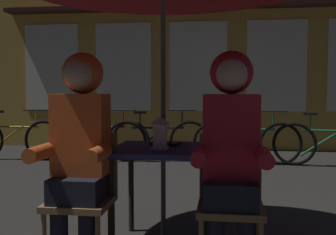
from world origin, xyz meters
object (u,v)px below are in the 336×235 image
at_px(bicycle_nearest, 14,139).
at_px(person_left_hooded, 80,138).
at_px(chair_left, 83,191).
at_px(bicycle_third, 158,140).
at_px(lantern, 160,132).
at_px(book, 166,144).
at_px(bicycle_fourth, 247,142).
at_px(bicycle_second, 101,139).
at_px(cafe_table, 163,161).
at_px(chair_right, 230,196).
at_px(person_right_hooded, 231,141).
at_px(bicycle_fifth, 330,144).

bearing_deg(bicycle_nearest, person_left_hooded, -57.26).
bearing_deg(chair_left, bicycle_third, 91.84).
height_order(lantern, chair_left, lantern).
height_order(lantern, book, lantern).
bearing_deg(bicycle_nearest, bicycle_fourth, 1.40).
height_order(lantern, person_left_hooded, person_left_hooded).
xyz_separation_m(person_left_hooded, bicycle_second, (-1.08, 4.09, -0.50)).
xyz_separation_m(bicycle_nearest, bicycle_third, (2.37, 0.16, 0.00)).
distance_m(bicycle_nearest, bicycle_fourth, 3.77).
relative_size(cafe_table, bicycle_third, 0.44).
distance_m(chair_right, bicycle_fourth, 3.93).
height_order(person_left_hooded, bicycle_fourth, person_left_hooded).
distance_m(bicycle_second, bicycle_fourth, 2.36).
bearing_deg(chair_left, bicycle_second, 105.00).
height_order(bicycle_nearest, bicycle_third, same).
relative_size(lantern, person_left_hooded, 0.17).
relative_size(bicycle_second, book, 8.35).
xyz_separation_m(person_left_hooded, bicycle_nearest, (-2.49, 3.88, -0.50)).
xyz_separation_m(chair_right, bicycle_second, (-2.04, 4.03, -0.14)).
xyz_separation_m(chair_right, person_right_hooded, (0.00, -0.06, 0.36)).
height_order(chair_right, person_right_hooded, person_right_hooded).
distance_m(bicycle_third, bicycle_fifth, 2.62).
bearing_deg(lantern, bicycle_nearest, 129.92).
xyz_separation_m(person_left_hooded, book, (0.49, 0.53, -0.09)).
bearing_deg(lantern, person_right_hooded, -34.36).
relative_size(bicycle_second, bicycle_fourth, 0.99).
height_order(chair_right, bicycle_nearest, chair_right).
relative_size(person_left_hooded, person_right_hooded, 1.00).
bearing_deg(person_right_hooded, bicycle_nearest, 131.69).
bearing_deg(chair_right, book, 134.88).
relative_size(lantern, bicycle_nearest, 0.14).
height_order(cafe_table, person_left_hooded, person_left_hooded).
relative_size(bicycle_nearest, book, 8.40).
height_order(chair_left, bicycle_second, chair_left).
bearing_deg(bicycle_fourth, person_right_hooded, -94.52).
bearing_deg(lantern, bicycle_second, 112.46).
relative_size(lantern, bicycle_fifth, 0.14).
bearing_deg(bicycle_third, chair_right, -74.72).
relative_size(chair_left, bicycle_fourth, 0.52).
xyz_separation_m(chair_left, bicycle_third, (-0.13, 3.98, -0.14)).
bearing_deg(bicycle_third, book, -80.05).
bearing_deg(person_right_hooded, bicycle_second, 116.52).
distance_m(chair_right, bicycle_nearest, 5.15).
relative_size(person_left_hooded, book, 7.00).
height_order(chair_right, person_left_hooded, person_left_hooded).
distance_m(chair_right, person_left_hooded, 1.03).
relative_size(cafe_table, chair_left, 0.85).
xyz_separation_m(chair_left, chair_right, (0.96, 0.00, 0.00)).
distance_m(lantern, person_right_hooded, 0.59).
bearing_deg(book, bicycle_third, 113.87).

